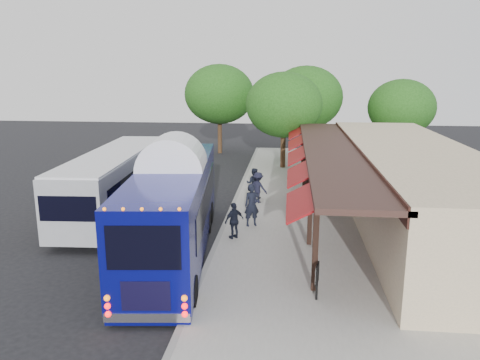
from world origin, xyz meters
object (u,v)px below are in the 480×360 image
at_px(ped_a, 252,205).
at_px(ped_d, 258,187).
at_px(sign_board, 317,276).
at_px(coach_bus, 174,204).
at_px(ped_b, 254,183).
at_px(ped_c, 234,221).
at_px(city_bus, 115,179).

height_order(ped_a, ped_d, ped_a).
relative_size(ped_a, sign_board, 1.65).
xyz_separation_m(coach_bus, ped_b, (2.48, 7.71, -0.99)).
distance_m(ped_a, sign_board, 7.21).
distance_m(ped_d, sign_board, 10.88).
distance_m(ped_a, ped_c, 1.81).
xyz_separation_m(ped_a, ped_c, (-0.59, -1.70, -0.19)).
xyz_separation_m(ped_a, sign_board, (2.53, -6.76, -0.17)).
distance_m(ped_b, ped_c, 6.30).
bearing_deg(ped_c, sign_board, 81.30).
relative_size(city_bus, sign_board, 9.93).
bearing_deg(ped_b, ped_d, 113.47).
distance_m(ped_b, ped_d, 0.82).
relative_size(coach_bus, ped_d, 7.15).
distance_m(coach_bus, ped_c, 2.79).
height_order(ped_a, ped_b, ped_a).
xyz_separation_m(city_bus, ped_c, (6.37, -3.52, -0.78)).
xyz_separation_m(city_bus, ped_a, (6.97, -1.82, -0.59)).
distance_m(city_bus, ped_c, 7.32).
distance_m(ped_a, ped_d, 3.83).
distance_m(city_bus, ped_d, 7.29).
height_order(ped_b, ped_c, ped_b).
bearing_deg(coach_bus, ped_c, 27.25).
height_order(coach_bus, ped_a, coach_bus).
xyz_separation_m(ped_a, ped_b, (-0.27, 4.60, -0.12)).
distance_m(coach_bus, city_bus, 6.49).
bearing_deg(sign_board, ped_d, 114.13).
bearing_deg(ped_b, sign_board, 107.41).
bearing_deg(ped_a, ped_d, 67.84).
bearing_deg(ped_d, city_bus, 44.05).
bearing_deg(ped_d, ped_c, 111.80).
bearing_deg(city_bus, coach_bus, -52.57).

